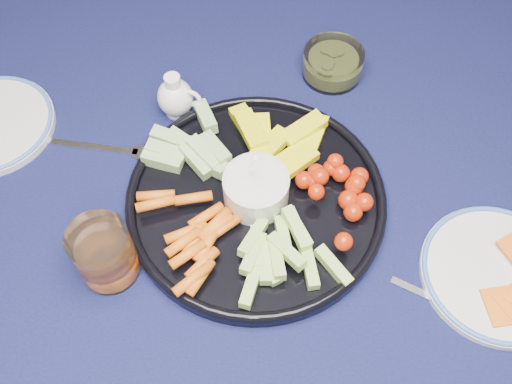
{
  "coord_description": "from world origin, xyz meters",
  "views": [
    {
      "loc": [
        -0.06,
        -0.48,
        1.47
      ],
      "look_at": [
        -0.07,
        -0.05,
        0.78
      ],
      "focal_mm": 40.0,
      "sensor_mm": 36.0,
      "label": 1
    }
  ],
  "objects_px": {
    "dining_table": "(302,208)",
    "pickle_bowl": "(333,64)",
    "crudite_platter": "(254,196)",
    "creamer_pitcher": "(176,97)",
    "cheese_plate": "(498,272)",
    "juice_tumbler": "(105,255)"
  },
  "relations": [
    {
      "from": "dining_table",
      "to": "pickle_bowl",
      "type": "xyz_separation_m",
      "value": [
        0.05,
        0.22,
        0.11
      ]
    },
    {
      "from": "dining_table",
      "to": "crudite_platter",
      "type": "relative_size",
      "value": 4.39
    },
    {
      "from": "dining_table",
      "to": "creamer_pitcher",
      "type": "relative_size",
      "value": 20.67
    },
    {
      "from": "dining_table",
      "to": "crudite_platter",
      "type": "distance_m",
      "value": 0.14
    },
    {
      "from": "cheese_plate",
      "to": "juice_tumbler",
      "type": "distance_m",
      "value": 0.53
    },
    {
      "from": "cheese_plate",
      "to": "juice_tumbler",
      "type": "bearing_deg",
      "value": -179.44
    },
    {
      "from": "cheese_plate",
      "to": "creamer_pitcher",
      "type": "bearing_deg",
      "value": 149.16
    },
    {
      "from": "dining_table",
      "to": "creamer_pitcher",
      "type": "height_order",
      "value": "creamer_pitcher"
    },
    {
      "from": "pickle_bowl",
      "to": "cheese_plate",
      "type": "xyz_separation_m",
      "value": [
        0.21,
        -0.37,
        -0.01
      ]
    },
    {
      "from": "cheese_plate",
      "to": "crudite_platter",
      "type": "bearing_deg",
      "value": 162.48
    },
    {
      "from": "creamer_pitcher",
      "to": "juice_tumbler",
      "type": "bearing_deg",
      "value": -102.6
    },
    {
      "from": "crudite_platter",
      "to": "juice_tumbler",
      "type": "xyz_separation_m",
      "value": [
        -0.19,
        -0.11,
        0.02
      ]
    },
    {
      "from": "crudite_platter",
      "to": "creamer_pitcher",
      "type": "height_order",
      "value": "crudite_platter"
    },
    {
      "from": "dining_table",
      "to": "pickle_bowl",
      "type": "relative_size",
      "value": 16.29
    },
    {
      "from": "creamer_pitcher",
      "to": "juice_tumbler",
      "type": "height_order",
      "value": "juice_tumbler"
    },
    {
      "from": "dining_table",
      "to": "pickle_bowl",
      "type": "distance_m",
      "value": 0.25
    },
    {
      "from": "pickle_bowl",
      "to": "cheese_plate",
      "type": "height_order",
      "value": "pickle_bowl"
    },
    {
      "from": "creamer_pitcher",
      "to": "juice_tumbler",
      "type": "relative_size",
      "value": 0.84
    },
    {
      "from": "crudite_platter",
      "to": "creamer_pitcher",
      "type": "distance_m",
      "value": 0.22
    },
    {
      "from": "dining_table",
      "to": "juice_tumbler",
      "type": "bearing_deg",
      "value": -150.0
    },
    {
      "from": "dining_table",
      "to": "pickle_bowl",
      "type": "height_order",
      "value": "pickle_bowl"
    },
    {
      "from": "dining_table",
      "to": "juice_tumbler",
      "type": "distance_m",
      "value": 0.34
    }
  ]
}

